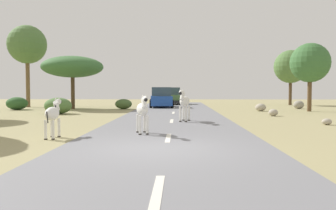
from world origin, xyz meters
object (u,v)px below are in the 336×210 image
object	(u,v)px
zebra_2	(143,110)
bush_2	(17,103)
zebra_0	(184,102)
rock_3	(299,105)
tree_5	(310,63)
car_0	(172,96)
tree_2	(291,67)
rock_4	(261,107)
bush_0	(58,106)
car_1	(161,98)
bush_1	(124,104)
rock_1	(327,122)
tree_0	(73,67)
rock_0	(273,113)
tree_1	(27,45)
zebra_1	(53,114)

from	to	relation	value
zebra_2	bush_2	world-z (taller)	zebra_2
zebra_0	rock_3	bearing A→B (deg)	-115.93
tree_5	rock_3	bearing A→B (deg)	83.91
car_0	tree_2	distance (m)	12.42
zebra_2	bush_2	distance (m)	18.69
car_0	rock_4	xyz separation A→B (m)	(6.77, -10.77, -0.57)
zebra_2	tree_2	world-z (taller)	tree_2
tree_2	car_0	bearing A→B (deg)	174.92
zebra_0	car_0	size ratio (longest dim) A/B	0.38
zebra_2	car_0	distance (m)	24.39
rock_4	bush_0	bearing A→B (deg)	-166.92
car_1	bush_1	size ratio (longest dim) A/B	3.25
rock_1	car_0	bearing A→B (deg)	110.03
tree_2	rock_1	size ratio (longest dim) A/B	12.24
tree_0	bush_1	distance (m)	5.15
rock_3	zebra_2	bearing A→B (deg)	-123.88
rock_0	rock_3	size ratio (longest dim) A/B	0.66
car_1	zebra_0	bearing A→B (deg)	-86.32
bush_0	rock_0	size ratio (longest dim) A/B	3.18
car_0	rock_0	xyz separation A→B (m)	(6.45, -15.42, -0.63)
zebra_2	tree_1	bearing A→B (deg)	-70.38
tree_0	rock_4	bearing A→B (deg)	-9.13
zebra_1	rock_3	world-z (taller)	zebra_1
bush_0	bush_2	xyz separation A→B (m)	(-4.80, 4.41, -0.04)
zebra_0	tree_1	xyz separation A→B (m)	(-13.88, 14.03, 4.58)
car_0	zebra_2	bearing A→B (deg)	86.90
tree_0	bush_2	size ratio (longest dim) A/B	2.99
car_1	tree_1	xyz separation A→B (m)	(-12.09, 0.64, 4.74)
tree_5	rock_0	xyz separation A→B (m)	(-3.83, -4.48, -3.32)
tree_0	tree_5	distance (m)	18.42
zebra_1	tree_0	size ratio (longest dim) A/B	0.29
zebra_1	car_0	bearing A→B (deg)	80.45
zebra_2	rock_1	bearing A→B (deg)	-168.49
car_0	rock_3	distance (m)	13.10
bush_1	rock_1	xyz separation A→B (m)	(11.30, -12.16, -0.26)
tree_0	tree_1	distance (m)	6.10
bush_1	rock_0	distance (m)	12.41
bush_1	rock_4	bearing A→B (deg)	-12.51
car_1	tree_5	distance (m)	12.36
tree_0	bush_1	world-z (taller)	tree_0
tree_2	rock_3	bearing A→B (deg)	-101.85
tree_0	zebra_1	bearing A→B (deg)	-75.26
bush_2	rock_1	world-z (taller)	bush_2
rock_0	rock_3	xyz separation A→B (m)	(4.18, 7.76, 0.13)
zebra_2	bush_1	size ratio (longest dim) A/B	1.09
bush_2	rock_3	world-z (taller)	bush_2
zebra_1	tree_0	distance (m)	17.57
car_1	rock_4	size ratio (longest dim) A/B	5.73
zebra_0	tree_5	distance (m)	12.97
zebra_2	rock_4	bearing A→B (deg)	-132.05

